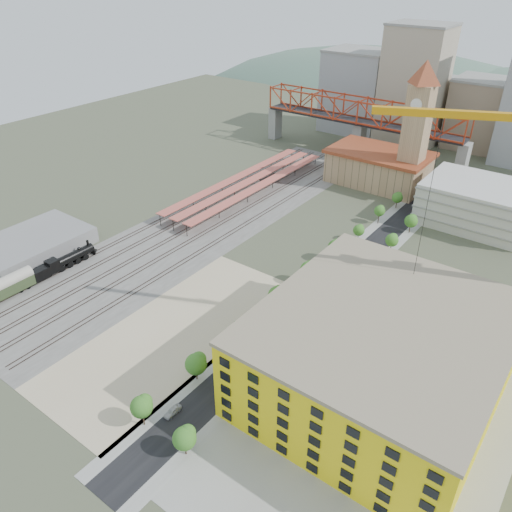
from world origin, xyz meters
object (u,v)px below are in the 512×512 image
Objects in this scene: construction_building at (380,355)px; site_trailer_c at (269,339)px; locomotive at (64,262)px; site_trailer_d at (301,310)px; site_trailer_a at (236,369)px; clock_tower at (418,117)px; car_0 at (173,411)px; site_trailer_b at (266,341)px.

construction_building is 5.69× the size of site_trailer_c.
site_trailer_d is (66.00, 22.74, -0.97)m from locomotive.
locomotive is 2.59× the size of site_trailer_c.
site_trailer_a is 1.17× the size of site_trailer_d.
clock_tower is 105.19m from site_trailer_c.
site_trailer_a is at bearing -102.05° from site_trailer_d.
clock_tower is at bearing 62.24° from locomotive.
site_trailer_d reaches higher than car_0.
locomotive is (-58.00, -110.19, -26.55)m from clock_tower.
site_trailer_b is at bearing 83.09° from car_0.
site_trailer_a reaches higher than car_0.
site_trailer_c reaches higher than car_0.
car_0 is at bearing -134.20° from construction_building.
clock_tower is 107.36m from construction_building.
construction_building reaches higher than locomotive.
site_trailer_a is at bearing 78.81° from car_0.
locomotive reaches higher than site_trailer_b.
locomotive is (-92.00, -10.19, -7.26)m from construction_building.
construction_building reaches higher than site_trailer_d.
site_trailer_a is at bearing -152.28° from construction_building.
site_trailer_d is (8.00, -87.44, -27.52)m from clock_tower.
site_trailer_c is 2.21× the size of car_0.
site_trailer_b is at bearing -174.81° from construction_building.
car_0 is at bearing -89.81° from site_trailer_a.
car_0 is (-3.00, -42.37, -0.49)m from site_trailer_d.
site_trailer_a reaches higher than site_trailer_b.
site_trailer_a is at bearing -70.00° from site_trailer_c.
construction_building reaches higher than car_0.
locomotive is 69.82m from site_trailer_d.
site_trailer_c is at bearing 100.71° from site_trailer_a.
site_trailer_a is 1.13× the size of site_trailer_c.
site_trailer_b is 2.48× the size of car_0.
construction_building is 5.89× the size of site_trailer_d.
clock_tower reaches higher than site_trailer_c.
clock_tower is at bearing 83.18° from site_trailer_d.
locomotive is at bearing 162.03° from car_0.
site_trailer_b is 1.15m from site_trailer_c.
site_trailer_c is (-26.00, -1.23, -8.19)m from construction_building.
construction_building reaches higher than site_trailer_c.
site_trailer_b reaches higher than site_trailer_c.
site_trailer_b is (-26.00, -2.36, -8.04)m from construction_building.
site_trailer_d is (0.00, 14.92, -0.19)m from site_trailer_b.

